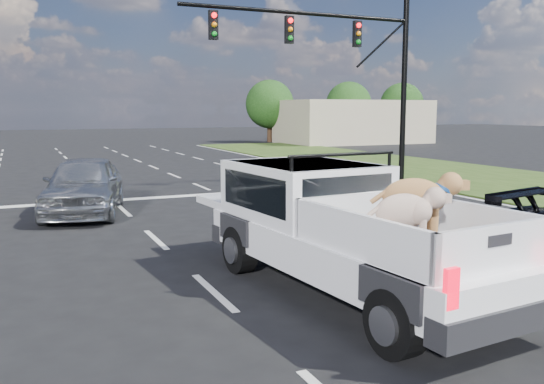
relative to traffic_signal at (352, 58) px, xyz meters
The scene contains 9 objects.
ground 13.58m from the traffic_signal, 124.43° to the right, with size 160.00×160.00×0.00m, color black.
road_markings 9.46m from the traffic_signal, 151.33° to the right, with size 17.75×60.00×0.01m.
traffic_signal is the anchor object (origin of this frame).
building_right 27.93m from the traffic_signal, 57.79° to the left, with size 12.00×7.00×3.60m, color tan.
tree_far_d 28.91m from the traffic_signal, 72.25° to the left, with size 4.20×4.20×5.40m.
tree_far_e 32.26m from the traffic_signal, 58.57° to the left, with size 4.20×4.20×5.40m.
tree_far_f 35.76m from the traffic_signal, 50.34° to the left, with size 4.20×4.20×5.40m.
pickup_truck 13.79m from the traffic_signal, 122.23° to the right, with size 2.62×5.95×2.17m.
silver_sedan 11.03m from the traffic_signal, 165.92° to the right, with size 1.86×4.63×1.58m, color #A2A5A9.
Camera 1 is at (-4.44, -8.26, 2.81)m, focal length 38.00 mm.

